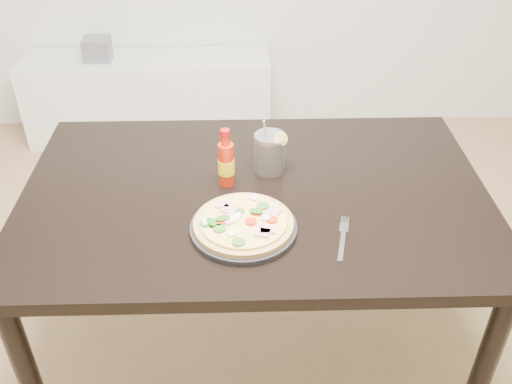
{
  "coord_description": "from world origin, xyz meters",
  "views": [
    {
      "loc": [
        -0.26,
        -0.98,
        1.74
      ],
      "look_at": [
        -0.22,
        0.3,
        0.83
      ],
      "focal_mm": 40.0,
      "sensor_mm": 36.0,
      "label": 1
    }
  ],
  "objects_px": {
    "media_console": "(150,99)",
    "hot_sauce_bottle": "(226,163)",
    "dining_table": "(255,212)",
    "cola_cup": "(270,154)",
    "plate": "(244,228)",
    "pizza": "(243,222)",
    "fork": "(343,237)"
  },
  "relations": [
    {
      "from": "cola_cup",
      "to": "media_console",
      "type": "distance_m",
      "value": 1.76
    },
    {
      "from": "hot_sauce_bottle",
      "to": "media_console",
      "type": "bearing_deg",
      "value": 106.95
    },
    {
      "from": "hot_sauce_bottle",
      "to": "pizza",
      "type": "bearing_deg",
      "value": -78.18
    },
    {
      "from": "pizza",
      "to": "media_console",
      "type": "height_order",
      "value": "pizza"
    },
    {
      "from": "hot_sauce_bottle",
      "to": "cola_cup",
      "type": "relative_size",
      "value": 1.0
    },
    {
      "from": "dining_table",
      "to": "plate",
      "type": "relative_size",
      "value": 4.78
    },
    {
      "from": "dining_table",
      "to": "cola_cup",
      "type": "height_order",
      "value": "cola_cup"
    },
    {
      "from": "cola_cup",
      "to": "media_console",
      "type": "relative_size",
      "value": 0.13
    },
    {
      "from": "plate",
      "to": "dining_table",
      "type": "bearing_deg",
      "value": 79.18
    },
    {
      "from": "plate",
      "to": "media_console",
      "type": "distance_m",
      "value": 1.99
    },
    {
      "from": "pizza",
      "to": "cola_cup",
      "type": "relative_size",
      "value": 1.47
    },
    {
      "from": "hot_sauce_bottle",
      "to": "cola_cup",
      "type": "distance_m",
      "value": 0.15
    },
    {
      "from": "fork",
      "to": "media_console",
      "type": "bearing_deg",
      "value": 126.28
    },
    {
      "from": "plate",
      "to": "hot_sauce_bottle",
      "type": "relative_size",
      "value": 1.57
    },
    {
      "from": "pizza",
      "to": "hot_sauce_bottle",
      "type": "relative_size",
      "value": 1.46
    },
    {
      "from": "pizza",
      "to": "cola_cup",
      "type": "distance_m",
      "value": 0.31
    },
    {
      "from": "fork",
      "to": "cola_cup",
      "type": "bearing_deg",
      "value": 131.38
    },
    {
      "from": "pizza",
      "to": "fork",
      "type": "distance_m",
      "value": 0.27
    },
    {
      "from": "dining_table",
      "to": "fork",
      "type": "distance_m",
      "value": 0.33
    },
    {
      "from": "dining_table",
      "to": "cola_cup",
      "type": "bearing_deg",
      "value": 66.51
    },
    {
      "from": "media_console",
      "to": "pizza",
      "type": "bearing_deg",
      "value": -73.67
    },
    {
      "from": "cola_cup",
      "to": "fork",
      "type": "bearing_deg",
      "value": -61.66
    },
    {
      "from": "media_console",
      "to": "hot_sauce_bottle",
      "type": "bearing_deg",
      "value": -73.05
    },
    {
      "from": "plate",
      "to": "pizza",
      "type": "distance_m",
      "value": 0.02
    },
    {
      "from": "media_console",
      "to": "dining_table",
      "type": "bearing_deg",
      "value": -70.79
    },
    {
      "from": "cola_cup",
      "to": "media_console",
      "type": "bearing_deg",
      "value": 112.07
    },
    {
      "from": "plate",
      "to": "cola_cup",
      "type": "relative_size",
      "value": 1.57
    },
    {
      "from": "media_console",
      "to": "fork",
      "type": "bearing_deg",
      "value": -66.75
    },
    {
      "from": "dining_table",
      "to": "hot_sauce_bottle",
      "type": "relative_size",
      "value": 7.49
    },
    {
      "from": "dining_table",
      "to": "fork",
      "type": "bearing_deg",
      "value": -44.33
    },
    {
      "from": "hot_sauce_bottle",
      "to": "fork",
      "type": "xyz_separation_m",
      "value": [
        0.32,
        -0.27,
        -0.07
      ]
    },
    {
      "from": "plate",
      "to": "fork",
      "type": "relative_size",
      "value": 1.56
    }
  ]
}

